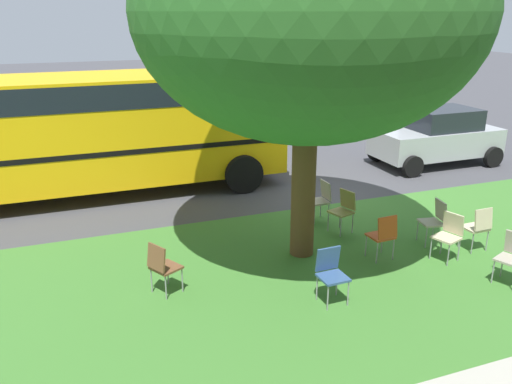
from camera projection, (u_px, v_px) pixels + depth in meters
name	position (u px, v px, depth m)	size (l,w,h in m)	color
ground	(330.00, 201.00, 12.66)	(80.00, 80.00, 0.00)	#424247
grass_verge	(411.00, 256.00, 9.83)	(48.00, 6.00, 0.01)	#3D752D
street_tree	(309.00, 12.00, 8.55)	(5.79, 5.79, 6.46)	brown
chair_0	(449.00, 233.00, 9.55)	(0.53, 0.52, 0.88)	beige
chair_1	(331.00, 271.00, 8.16)	(0.43, 0.44, 0.88)	#335184
chair_3	(344.00, 208.00, 10.76)	(0.52, 0.51, 0.88)	olive
chair_4	(478.00, 225.00, 9.89)	(0.43, 0.43, 0.88)	beige
chair_5	(162.00, 265.00, 8.36)	(0.57, 0.56, 0.88)	brown
chair_6	(321.00, 198.00, 11.35)	(0.43, 0.43, 0.88)	#ADA393
chair_7	(435.00, 219.00, 10.21)	(0.49, 0.48, 0.88)	#ADA393
chair_8	(383.00, 234.00, 9.53)	(0.44, 0.44, 0.88)	#C64C1E
parked_car	(437.00, 136.00, 15.46)	(3.70, 1.92, 1.65)	#ADB2B7
school_bus	(66.00, 125.00, 12.48)	(10.40, 2.80, 2.88)	yellow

